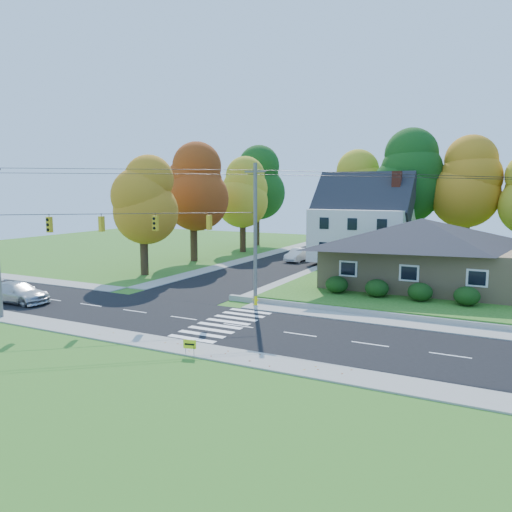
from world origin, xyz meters
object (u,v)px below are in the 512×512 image
at_px(silver_sedan, 18,293).
at_px(white_car, 298,255).
at_px(fire_hydrant, 256,301).
at_px(ranch_house, 421,251).

relative_size(silver_sedan, white_car, 1.14).
bearing_deg(fire_hydrant, ranch_house, 48.80).
distance_m(white_car, fire_hydrant, 22.69).
bearing_deg(fire_hydrant, white_car, 104.45).
height_order(silver_sedan, white_car, silver_sedan).
bearing_deg(ranch_house, silver_sedan, -144.89).
xyz_separation_m(ranch_house, white_car, (-15.13, 11.15, -2.51)).
bearing_deg(white_car, ranch_house, -31.83).
bearing_deg(white_car, silver_sedan, -104.82).
bearing_deg(silver_sedan, fire_hydrant, -68.50).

